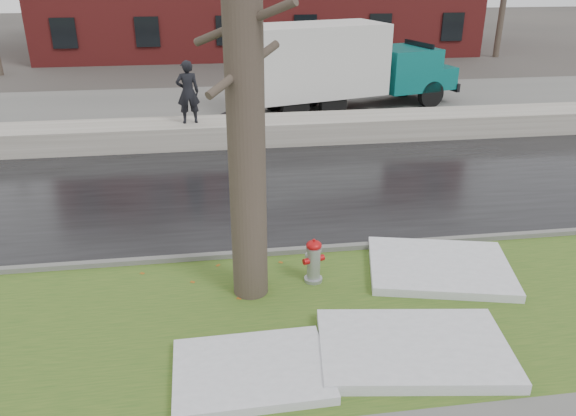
{
  "coord_description": "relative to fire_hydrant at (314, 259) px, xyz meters",
  "views": [
    {
      "loc": [
        -1.46,
        -8.85,
        5.46
      ],
      "look_at": [
        -0.05,
        1.08,
        1.0
      ],
      "focal_mm": 35.0,
      "sensor_mm": 36.0,
      "label": 1
    }
  ],
  "objects": [
    {
      "name": "snow_patch_side",
      "position": [
        1.11,
        -2.27,
        -0.36
      ],
      "size": [
        3.02,
        2.16,
        0.18
      ],
      "primitive_type": "cube",
      "rotation": [
        0.0,
        0.0,
        -0.14
      ],
      "color": "silver",
      "rests_on": "verge"
    },
    {
      "name": "tree",
      "position": [
        -1.16,
        -0.19,
        3.38
      ],
      "size": [
        1.5,
        1.65,
        7.61
      ],
      "rotation": [
        0.0,
        0.0,
        0.41
      ],
      "color": "brown",
      "rests_on": "verge"
    },
    {
      "name": "bg_tree_center",
      "position": [
        -6.25,
        26.1,
        2.84
      ],
      "size": [
        1.4,
        1.62,
        6.5
      ],
      "color": "brown",
      "rests_on": "ground"
    },
    {
      "name": "snow_patch_far",
      "position": [
        -1.33,
        -2.4,
        -0.38
      ],
      "size": [
        2.24,
        1.65,
        0.14
      ],
      "primitive_type": "cube",
      "rotation": [
        0.0,
        0.0,
        0.02
      ],
      "color": "silver",
      "rests_on": "verge"
    },
    {
      "name": "snow_patch_near",
      "position": [
        2.44,
        0.0,
        -0.37
      ],
      "size": [
        3.0,
        2.55,
        0.16
      ],
      "primitive_type": "cube",
      "rotation": [
        0.0,
        0.0,
        -0.24
      ],
      "color": "silver",
      "rests_on": "verge"
    },
    {
      "name": "ground",
      "position": [
        -0.25,
        0.1,
        -0.49
      ],
      "size": [
        120.0,
        120.0,
        0.0
      ],
      "primitive_type": "plane",
      "color": "#47423D",
      "rests_on": "ground"
    },
    {
      "name": "road",
      "position": [
        -0.25,
        4.6,
        -0.48
      ],
      "size": [
        60.0,
        7.0,
        0.03
      ],
      "primitive_type": "cube",
      "color": "black",
      "rests_on": "ground"
    },
    {
      "name": "verge",
      "position": [
        -0.25,
        -1.15,
        -0.47
      ],
      "size": [
        60.0,
        4.5,
        0.04
      ],
      "primitive_type": "cube",
      "color": "#2F511B",
      "rests_on": "ground"
    },
    {
      "name": "fire_hydrant",
      "position": [
        0.0,
        0.0,
        0.0
      ],
      "size": [
        0.42,
        0.4,
        0.85
      ],
      "rotation": [
        0.0,
        0.0,
        0.33
      ],
      "color": "#989C9F",
      "rests_on": "verge"
    },
    {
      "name": "snowbank",
      "position": [
        -0.25,
        8.8,
        -0.12
      ],
      "size": [
        60.0,
        1.6,
        0.75
      ],
      "primitive_type": "cube",
      "color": "#B6B1A7",
      "rests_on": "ground"
    },
    {
      "name": "worker",
      "position": [
        -2.34,
        8.71,
        1.22
      ],
      "size": [
        0.76,
        0.55,
        1.93
      ],
      "primitive_type": "imported",
      "rotation": [
        0.0,
        0.0,
        3.27
      ],
      "color": "black",
      "rests_on": "snowbank"
    },
    {
      "name": "box_truck",
      "position": [
        3.3,
        12.52,
        1.26
      ],
      "size": [
        9.99,
        4.42,
        3.31
      ],
      "rotation": [
        0.0,
        0.0,
        0.27
      ],
      "color": "black",
      "rests_on": "ground"
    },
    {
      "name": "curb",
      "position": [
        -0.25,
        1.1,
        -0.42
      ],
      "size": [
        60.0,
        0.15,
        0.14
      ],
      "primitive_type": "cube",
      "color": "slate",
      "rests_on": "ground"
    },
    {
      "name": "parking_lot",
      "position": [
        -0.25,
        13.1,
        -0.48
      ],
      "size": [
        60.0,
        9.0,
        0.03
      ],
      "primitive_type": "cube",
      "color": "slate",
      "rests_on": "ground"
    }
  ]
}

